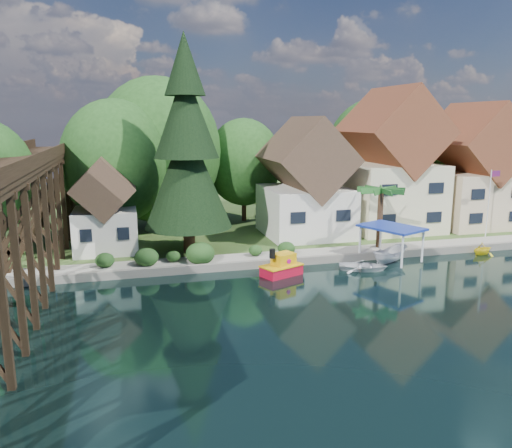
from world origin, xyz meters
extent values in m
plane|color=black|center=(0.00, 0.00, 0.00)|extent=(140.00, 140.00, 0.00)
cube|color=#314D1F|center=(0.00, 34.00, 0.25)|extent=(140.00, 52.00, 0.50)
cube|color=slate|center=(4.00, 8.00, 0.31)|extent=(60.00, 0.40, 0.62)
cube|color=gray|center=(6.00, 9.30, 0.53)|extent=(50.00, 2.60, 0.06)
cube|color=black|center=(-16.00, 3.20, 4.00)|extent=(4.00, 0.36, 8.00)
cube|color=black|center=(-16.00, 6.40, 4.00)|extent=(4.00, 0.36, 8.00)
cube|color=black|center=(-16.00, 9.60, 4.00)|extent=(4.00, 0.36, 8.00)
cube|color=black|center=(-16.00, 12.80, 4.00)|extent=(4.00, 0.36, 8.00)
cube|color=black|center=(-16.00, 16.00, 4.00)|extent=(4.00, 0.36, 8.00)
cube|color=black|center=(-16.00, 19.20, 4.00)|extent=(4.00, 0.36, 8.00)
cube|color=black|center=(-16.00, 22.40, 4.00)|extent=(4.00, 0.36, 8.00)
cube|color=black|center=(-16.00, 25.60, 4.00)|extent=(4.00, 0.36, 8.00)
cube|color=black|center=(-14.25, 6.00, 8.05)|extent=(0.35, 44.00, 0.35)
cube|color=black|center=(-16.00, 6.00, 8.35)|extent=(4.00, 44.00, 0.30)
cube|color=black|center=(-14.00, 6.00, 8.90)|extent=(0.12, 44.00, 0.80)
cube|color=white|center=(7.00, 16.00, 2.75)|extent=(7.50, 8.00, 4.50)
cube|color=#4D3929|center=(7.00, 16.00, 7.70)|extent=(7.64, 8.64, 7.64)
cube|color=black|center=(4.90, 11.96, 2.98)|extent=(1.35, 0.08, 1.00)
cube|color=black|center=(9.10, 11.96, 2.98)|extent=(1.35, 0.08, 1.00)
cube|color=beige|center=(16.00, 16.50, 3.75)|extent=(8.50, 8.50, 6.50)
cube|color=brown|center=(16.00, 16.50, 10.06)|extent=(8.65, 9.18, 8.65)
cube|color=black|center=(13.62, 12.21, 4.08)|extent=(1.53, 0.08, 1.00)
cube|color=black|center=(18.38, 12.21, 4.08)|extent=(1.53, 0.08, 1.00)
cube|color=beige|center=(25.00, 16.00, 3.25)|extent=(8.00, 8.00, 5.50)
cube|color=brown|center=(25.00, 16.00, 8.88)|extent=(8.15, 8.64, 8.15)
cube|color=black|center=(22.76, 11.96, 3.53)|extent=(1.44, 0.08, 1.00)
cube|color=white|center=(-11.00, 14.50, 2.25)|extent=(5.00, 5.00, 3.50)
cube|color=#4D3929|center=(-11.00, 14.50, 5.80)|extent=(5.09, 5.40, 5.09)
cube|color=black|center=(-12.40, 11.96, 2.43)|extent=(0.90, 0.08, 1.00)
cube|color=black|center=(-9.60, 11.96, 2.43)|extent=(0.90, 0.08, 1.00)
cylinder|color=#382314|center=(-10.00, 19.00, 2.75)|extent=(0.50, 0.50, 4.50)
ellipsoid|color=#1F4719|center=(-10.00, 19.00, 7.50)|extent=(4.40, 4.40, 5.06)
cylinder|color=#382314|center=(-6.00, 23.00, 2.98)|extent=(0.50, 0.50, 4.95)
ellipsoid|color=#1F4719|center=(-6.00, 23.00, 8.20)|extent=(5.00, 5.00, 5.75)
cylinder|color=#382314|center=(3.00, 24.00, 2.52)|extent=(0.50, 0.50, 4.05)
ellipsoid|color=#1F4719|center=(3.00, 24.00, 6.80)|extent=(4.00, 4.00, 4.60)
cylinder|color=#382314|center=(18.00, 24.00, 2.75)|extent=(0.50, 0.50, 4.50)
ellipsoid|color=#1F4719|center=(18.00, 24.00, 7.50)|extent=(4.60, 4.60, 5.29)
cylinder|color=#382314|center=(26.00, 20.00, 2.30)|extent=(0.50, 0.50, 3.60)
ellipsoid|color=#1F4719|center=(26.00, 20.00, 6.10)|extent=(3.80, 3.80, 4.37)
ellipsoid|color=#1D3F16|center=(-8.00, 9.20, 1.27)|extent=(1.98, 1.98, 1.53)
ellipsoid|color=#1D3F16|center=(-6.00, 9.50, 1.09)|extent=(1.54, 1.54, 1.19)
ellipsoid|color=#1D3F16|center=(-4.00, 9.00, 1.35)|extent=(2.20, 2.20, 1.70)
ellipsoid|color=#1D3F16|center=(-11.00, 9.40, 1.18)|extent=(1.76, 1.76, 1.36)
ellipsoid|color=#1D3F16|center=(0.50, 9.60, 1.09)|extent=(1.54, 1.54, 1.19)
ellipsoid|color=#1D3F16|center=(3.00, 9.30, 1.18)|extent=(1.76, 1.76, 1.36)
cylinder|color=#382314|center=(-4.41, 12.28, 2.10)|extent=(0.96, 0.96, 3.20)
cone|color=black|center=(-4.41, 12.28, 6.89)|extent=(7.03, 7.03, 8.52)
cone|color=black|center=(-4.41, 12.28, 11.68)|extent=(5.11, 5.11, 6.92)
cone|color=black|center=(-4.41, 12.28, 15.41)|extent=(3.20, 3.20, 4.79)
cylinder|color=#382314|center=(11.36, 9.62, 2.86)|extent=(0.47, 0.47, 4.72)
ellipsoid|color=#184818|center=(11.36, 9.62, 5.43)|extent=(4.70, 4.70, 1.07)
cylinder|color=white|center=(22.85, 10.60, 3.63)|extent=(0.09, 0.09, 6.27)
cube|color=#A70B1C|center=(23.35, 10.61, 6.41)|extent=(0.90, 0.05, 0.54)
cube|color=#B70C26|center=(1.49, 5.82, 0.34)|extent=(3.28, 2.56, 0.78)
cube|color=#E9A90C|center=(1.49, 5.82, 0.76)|extent=(3.41, 2.68, 0.10)
cube|color=#E9A90C|center=(1.66, 5.89, 1.16)|extent=(1.88, 1.67, 0.97)
cylinder|color=black|center=(0.68, 5.48, 1.79)|extent=(0.43, 0.43, 0.68)
cylinder|color=#B90E76|center=(1.90, 5.34, 1.16)|extent=(0.35, 0.21, 0.35)
cylinder|color=#B90E76|center=(1.43, 6.45, 1.16)|extent=(0.35, 0.21, 0.35)
cylinder|color=#B90E76|center=(2.38, 6.19, 1.16)|extent=(0.21, 0.35, 0.35)
imported|color=white|center=(7.90, 5.52, 0.38)|extent=(4.35, 3.79, 0.75)
imported|color=silver|center=(10.84, 6.75, 0.72)|extent=(3.99, 2.78, 1.44)
cube|color=#172F9A|center=(10.84, 6.75, 2.89)|extent=(4.76, 5.51, 0.17)
cylinder|color=white|center=(12.84, 5.41, 1.59)|extent=(0.17, 0.17, 2.60)
cylinder|color=white|center=(11.22, 9.13, 1.59)|extent=(0.17, 0.17, 2.60)
cylinder|color=white|center=(10.45, 4.37, 1.59)|extent=(0.17, 0.17, 2.60)
cylinder|color=white|center=(8.84, 8.09, 1.59)|extent=(0.17, 0.17, 2.60)
imported|color=yellow|center=(19.74, 7.07, 0.58)|extent=(2.62, 2.41, 1.17)
camera|label=1|loc=(-9.20, -27.58, 11.11)|focal=35.00mm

